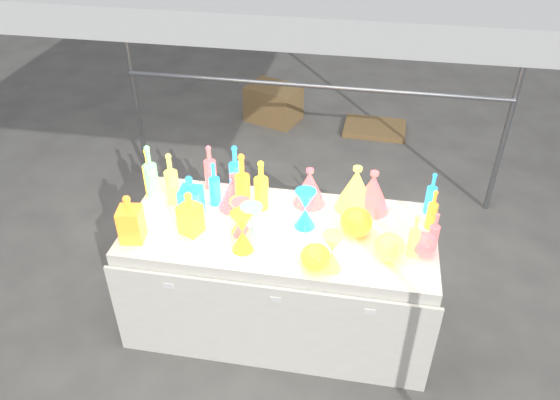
% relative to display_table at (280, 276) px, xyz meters
% --- Properties ---
extents(ground, '(80.00, 80.00, 0.00)m').
position_rel_display_table_xyz_m(ground, '(-0.00, 0.01, -0.37)').
color(ground, slate).
rests_on(ground, ground).
extents(display_table, '(1.84, 0.83, 0.75)m').
position_rel_display_table_xyz_m(display_table, '(0.00, 0.00, 0.00)').
color(display_table, white).
rests_on(display_table, ground).
extents(cardboard_box_closed, '(0.63, 0.54, 0.39)m').
position_rel_display_table_xyz_m(cardboard_box_closed, '(-0.56, 2.79, -0.18)').
color(cardboard_box_closed, olive).
rests_on(cardboard_box_closed, ground).
extents(cardboard_box_flat, '(0.65, 0.48, 0.05)m').
position_rel_display_table_xyz_m(cardboard_box_flat, '(0.53, 2.73, -0.35)').
color(cardboard_box_flat, olive).
rests_on(cardboard_box_flat, ground).
extents(bottle_0, '(0.11, 0.11, 0.34)m').
position_rel_display_table_xyz_m(bottle_0, '(-0.85, 0.20, 0.54)').
color(bottle_0, red).
rests_on(bottle_0, display_table).
extents(bottle_1, '(0.07, 0.07, 0.29)m').
position_rel_display_table_xyz_m(bottle_1, '(-0.43, 0.18, 0.52)').
color(bottle_1, '#167A1F').
rests_on(bottle_1, display_table).
extents(bottle_2, '(0.11, 0.11, 0.41)m').
position_rel_display_table_xyz_m(bottle_2, '(-0.24, 0.12, 0.58)').
color(bottle_2, yellow).
rests_on(bottle_2, display_table).
extents(bottle_3, '(0.10, 0.10, 0.30)m').
position_rel_display_table_xyz_m(bottle_3, '(-0.51, 0.36, 0.53)').
color(bottle_3, '#2A1FB7').
rests_on(bottle_3, display_table).
extents(bottle_4, '(0.10, 0.10, 0.35)m').
position_rel_display_table_xyz_m(bottle_4, '(-0.69, 0.15, 0.55)').
color(bottle_4, '#11696F').
rests_on(bottle_4, display_table).
extents(bottle_5, '(0.09, 0.09, 0.37)m').
position_rel_display_table_xyz_m(bottle_5, '(-0.83, 0.17, 0.56)').
color(bottle_5, '#BD25A2').
rests_on(bottle_5, display_table).
extents(bottle_6, '(0.11, 0.11, 0.33)m').
position_rel_display_table_xyz_m(bottle_6, '(-0.15, 0.19, 0.54)').
color(bottle_6, red).
rests_on(bottle_6, display_table).
extents(bottle_7, '(0.10, 0.10, 0.35)m').
position_rel_display_table_xyz_m(bottle_7, '(-0.33, 0.31, 0.55)').
color(bottle_7, '#167A1F').
rests_on(bottle_7, display_table).
extents(decanter_0, '(0.15, 0.15, 0.27)m').
position_rel_display_table_xyz_m(decanter_0, '(-0.50, -0.11, 0.51)').
color(decanter_0, red).
rests_on(decanter_0, display_table).
extents(decanter_1, '(0.14, 0.14, 0.30)m').
position_rel_display_table_xyz_m(decanter_1, '(-0.80, -0.23, 0.52)').
color(decanter_1, yellow).
rests_on(decanter_1, display_table).
extents(decanter_2, '(0.12, 0.12, 0.29)m').
position_rel_display_table_xyz_m(decanter_2, '(-0.53, 0.02, 0.52)').
color(decanter_2, '#167A1F').
rests_on(decanter_2, display_table).
extents(hourglass_0, '(0.14, 0.14, 0.25)m').
position_rel_display_table_xyz_m(hourglass_0, '(-0.17, -0.21, 0.50)').
color(hourglass_0, yellow).
rests_on(hourglass_0, display_table).
extents(hourglass_1, '(0.13, 0.13, 0.23)m').
position_rel_display_table_xyz_m(hourglass_1, '(-0.20, -0.08, 0.49)').
color(hourglass_1, '#2A1FB7').
rests_on(hourglass_1, display_table).
extents(hourglass_2, '(0.12, 0.12, 0.23)m').
position_rel_display_table_xyz_m(hourglass_2, '(0.33, -0.28, 0.49)').
color(hourglass_2, '#11696F').
rests_on(hourglass_2, display_table).
extents(hourglass_3, '(0.13, 0.13, 0.25)m').
position_rel_display_table_xyz_m(hourglass_3, '(-0.13, -0.15, 0.50)').
color(hourglass_3, '#BD25A2').
rests_on(hourglass_3, display_table).
extents(hourglass_4, '(0.12, 0.12, 0.22)m').
position_rel_display_table_xyz_m(hourglass_4, '(-0.22, -0.06, 0.48)').
color(hourglass_4, red).
rests_on(hourglass_4, display_table).
extents(hourglass_5, '(0.16, 0.16, 0.25)m').
position_rel_display_table_xyz_m(hourglass_5, '(0.14, 0.05, 0.50)').
color(hourglass_5, '#167A1F').
rests_on(hourglass_5, display_table).
extents(globe_0, '(0.21, 0.21, 0.13)m').
position_rel_display_table_xyz_m(globe_0, '(0.24, -0.30, 0.44)').
color(globe_0, red).
rests_on(globe_0, display_table).
extents(globe_1, '(0.21, 0.21, 0.14)m').
position_rel_display_table_xyz_m(globe_1, '(0.62, -0.14, 0.44)').
color(globe_1, '#11696F').
rests_on(globe_1, display_table).
extents(globe_2, '(0.22, 0.22, 0.15)m').
position_rel_display_table_xyz_m(globe_2, '(0.44, 0.03, 0.45)').
color(globe_2, yellow).
rests_on(globe_2, display_table).
extents(globe_3, '(0.20, 0.20, 0.12)m').
position_rel_display_table_xyz_m(globe_3, '(0.80, -0.08, 0.44)').
color(globe_3, '#2A1FB7').
rests_on(globe_3, display_table).
extents(lampshade_0, '(0.25, 0.25, 0.23)m').
position_rel_display_table_xyz_m(lampshade_0, '(-0.31, 0.17, 0.49)').
color(lampshade_0, gold).
rests_on(lampshade_0, display_table).
extents(lampshade_1, '(0.25, 0.25, 0.25)m').
position_rel_display_table_xyz_m(lampshade_1, '(0.13, 0.29, 0.50)').
color(lampshade_1, gold).
rests_on(lampshade_1, display_table).
extents(lampshade_2, '(0.27, 0.27, 0.27)m').
position_rel_display_table_xyz_m(lampshade_2, '(0.51, 0.29, 0.51)').
color(lampshade_2, '#2A1FB7').
rests_on(lampshade_2, display_table).
extents(lampshade_3, '(0.29, 0.29, 0.29)m').
position_rel_display_table_xyz_m(lampshade_3, '(0.41, 0.29, 0.52)').
color(lampshade_3, '#11696F').
rests_on(lampshade_3, display_table).
extents(bottle_8, '(0.08, 0.08, 0.28)m').
position_rel_display_table_xyz_m(bottle_8, '(0.86, 0.32, 0.51)').
color(bottle_8, '#167A1F').
rests_on(bottle_8, display_table).
extents(bottle_9, '(0.07, 0.07, 0.26)m').
position_rel_display_table_xyz_m(bottle_9, '(0.86, 0.17, 0.51)').
color(bottle_9, yellow).
rests_on(bottle_9, display_table).
extents(bottle_10, '(0.07, 0.07, 0.25)m').
position_rel_display_table_xyz_m(bottle_10, '(0.86, -0.03, 0.50)').
color(bottle_10, '#2A1FB7').
rests_on(bottle_10, display_table).
extents(bottle_11, '(0.07, 0.07, 0.27)m').
position_rel_display_table_xyz_m(bottle_11, '(0.75, -0.10, 0.51)').
color(bottle_11, '#11696F').
rests_on(bottle_11, display_table).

